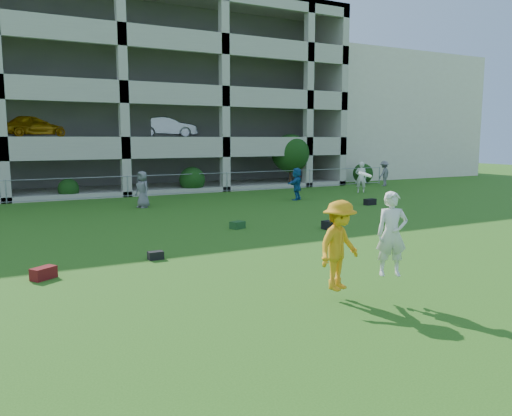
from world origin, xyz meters
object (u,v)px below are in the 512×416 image
bystander_d (297,184)px  stucco_building (356,119)px  bystander_c (142,189)px  parking_garage (94,97)px  frisbee_contest (351,243)px  bystander_e (361,177)px  crate_d (328,225)px  bystander_f (384,174)px

bystander_d → stucco_building: bearing=-174.8°
bystander_c → stucco_building: bearing=98.2°
stucco_building → parking_garage: 23.03m
bystander_d → frisbee_contest: frisbee_contest is taller
bystander_e → frisbee_contest: frisbee_contest is taller
stucco_building → parking_garage: (-23.00, -0.30, 1.01)m
stucco_building → bystander_e: (-10.11, -13.15, -4.08)m
crate_d → bystander_e: bearing=45.3°
crate_d → parking_garage: parking_garage is taller
bystander_d → crate_d: bearing=27.3°
bystander_e → parking_garage: bearing=-7.4°
bystander_f → stucco_building: bearing=-141.1°
bystander_e → parking_garage: (-12.89, 12.85, 5.10)m
bystander_f → crate_d: bearing=20.0°
stucco_building → frisbee_contest: size_ratio=6.75×
stucco_building → parking_garage: size_ratio=0.53×
bystander_f → crate_d: size_ratio=4.86×
bystander_e → bystander_f: bearing=-110.8°
bystander_c → bystander_e: (13.27, 0.39, 0.06)m
bystander_f → frisbee_contest: 25.07m
stucco_building → bystander_e: bearing=-127.6°
bystander_d → frisbee_contest: bearing=23.5°
bystander_c → bystander_e: size_ratio=0.93×
parking_garage → bystander_d: bearing=-61.7°
bystander_d → parking_garage: parking_garage is taller
bystander_c → crate_d: bystander_c is taller
bystander_d → parking_garage: (-7.59, 14.08, 5.17)m
bystander_d → bystander_f: (9.39, 3.76, 0.00)m
bystander_c → parking_garage: size_ratio=0.06×
bystander_d → parking_garage: 16.81m
stucco_building → bystander_f: size_ratio=9.40×
bystander_e → bystander_f: size_ratio=1.08×
stucco_building → bystander_f: stucco_building is taller
crate_d → bystander_f: bearing=41.6°
bystander_f → parking_garage: bearing=-52.8°
bystander_c → bystander_d: 8.01m
parking_garage → bystander_f: bearing=-31.3°
crate_d → bystander_d: bearing=65.1°
bystander_f → parking_garage: 20.53m
crate_d → parking_garage: 22.98m
bystander_d → bystander_f: 10.11m
stucco_building → crate_d: size_ratio=45.71×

